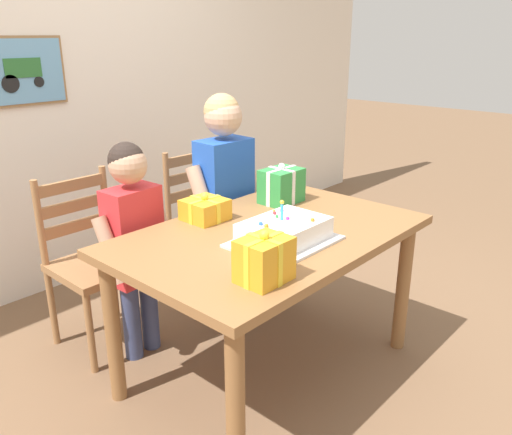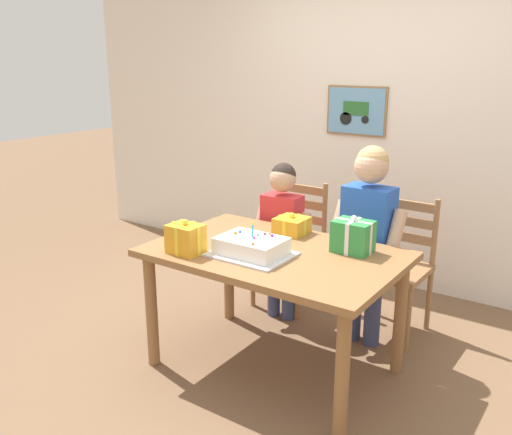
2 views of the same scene
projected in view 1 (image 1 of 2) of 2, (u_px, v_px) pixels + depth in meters
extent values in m
plane|color=brown|center=(269.00, 369.00, 2.62)|extent=(20.00, 20.00, 0.00)
cube|color=silver|center=(66.00, 83.00, 3.25)|extent=(6.40, 0.08, 2.60)
cube|color=olive|center=(22.00, 71.00, 2.99)|extent=(0.51, 0.02, 0.39)
cube|color=#669EC6|center=(23.00, 71.00, 2.98)|extent=(0.48, 0.01, 0.36)
cube|color=#28662D|center=(23.00, 68.00, 2.97)|extent=(0.22, 0.01, 0.11)
cylinder|color=black|center=(11.00, 84.00, 2.94)|extent=(0.10, 0.01, 0.10)
cylinder|color=black|center=(39.00, 82.00, 3.06)|extent=(0.06, 0.01, 0.06)
cube|color=olive|center=(270.00, 235.00, 2.38)|extent=(1.41, 0.92, 0.04)
cylinder|color=olive|center=(235.00, 409.00, 1.82)|extent=(0.07, 0.07, 0.70)
cylinder|color=olive|center=(403.00, 287.00, 2.70)|extent=(0.07, 0.07, 0.70)
cylinder|color=olive|center=(113.00, 331.00, 2.30)|extent=(0.07, 0.07, 0.70)
cylinder|color=olive|center=(289.00, 249.00, 3.18)|extent=(0.07, 0.07, 0.70)
cube|color=silver|center=(284.00, 242.00, 2.23)|extent=(0.44, 0.34, 0.01)
cube|color=white|center=(284.00, 231.00, 2.22)|extent=(0.36, 0.26, 0.09)
cylinder|color=#33ADE5|center=(282.00, 212.00, 2.20)|extent=(0.01, 0.01, 0.07)
sphere|color=yellow|center=(282.00, 202.00, 2.18)|extent=(0.02, 0.02, 0.02)
sphere|color=orange|center=(313.00, 220.00, 2.19)|extent=(0.02, 0.02, 0.02)
sphere|color=purple|center=(288.00, 218.00, 2.21)|extent=(0.02, 0.02, 0.02)
sphere|color=red|center=(275.00, 213.00, 2.28)|extent=(0.02, 0.02, 0.02)
sphere|color=green|center=(277.00, 216.00, 2.24)|extent=(0.01, 0.01, 0.01)
sphere|color=purple|center=(282.00, 210.00, 2.31)|extent=(0.02, 0.02, 0.02)
sphere|color=orange|center=(274.00, 211.00, 2.30)|extent=(0.01, 0.01, 0.01)
sphere|color=blue|center=(261.00, 224.00, 2.15)|extent=(0.02, 0.02, 0.02)
sphere|color=orange|center=(266.00, 226.00, 2.12)|extent=(0.02, 0.02, 0.02)
cube|color=gold|center=(264.00, 260.00, 1.87)|extent=(0.19, 0.15, 0.16)
cube|color=yellow|center=(264.00, 260.00, 1.87)|extent=(0.19, 0.02, 0.17)
cube|color=yellow|center=(264.00, 260.00, 1.87)|extent=(0.02, 0.16, 0.17)
sphere|color=yellow|center=(264.00, 235.00, 1.84)|extent=(0.04, 0.04, 0.04)
cube|color=gold|center=(205.00, 210.00, 2.50)|extent=(0.18, 0.18, 0.10)
cube|color=yellow|center=(205.00, 210.00, 2.50)|extent=(0.19, 0.02, 0.11)
cube|color=yellow|center=(205.00, 210.00, 2.50)|extent=(0.02, 0.19, 0.11)
sphere|color=yellow|center=(205.00, 197.00, 2.48)|extent=(0.04, 0.04, 0.04)
cube|color=#2D8E42|center=(281.00, 186.00, 2.75)|extent=(0.21, 0.16, 0.18)
cube|color=white|center=(281.00, 186.00, 2.75)|extent=(0.22, 0.02, 0.19)
cube|color=white|center=(281.00, 186.00, 2.75)|extent=(0.02, 0.17, 0.19)
sphere|color=white|center=(282.00, 166.00, 2.71)|extent=(0.04, 0.04, 0.04)
cube|color=#996B42|center=(99.00, 267.00, 2.70)|extent=(0.42, 0.42, 0.04)
cylinder|color=#996B42|center=(154.00, 305.00, 2.79)|extent=(0.04, 0.04, 0.43)
cylinder|color=#996B42|center=(90.00, 334.00, 2.53)|extent=(0.04, 0.04, 0.43)
cylinder|color=#996B42|center=(114.00, 284.00, 3.04)|extent=(0.04, 0.04, 0.43)
cylinder|color=#996B42|center=(52.00, 308.00, 2.77)|extent=(0.04, 0.04, 0.43)
cylinder|color=#996B42|center=(106.00, 206.00, 2.87)|extent=(0.04, 0.04, 0.45)
cylinder|color=#996B42|center=(40.00, 223.00, 2.61)|extent=(0.04, 0.04, 0.45)
cube|color=#996B42|center=(76.00, 226.00, 2.76)|extent=(0.36, 0.03, 0.06)
cube|color=#996B42|center=(73.00, 206.00, 2.73)|extent=(0.36, 0.03, 0.06)
cube|color=#996B42|center=(71.00, 185.00, 2.69)|extent=(0.36, 0.03, 0.06)
cube|color=#996B42|center=(212.00, 226.00, 3.27)|extent=(0.43, 0.43, 0.04)
cylinder|color=#996B42|center=(255.00, 260.00, 3.36)|extent=(0.04, 0.04, 0.43)
cylinder|color=#996B42|center=(211.00, 279.00, 3.10)|extent=(0.04, 0.04, 0.43)
cylinder|color=#996B42|center=(215.00, 244.00, 3.60)|extent=(0.04, 0.04, 0.43)
cylinder|color=#996B42|center=(171.00, 261.00, 3.34)|extent=(0.04, 0.04, 0.43)
cylinder|color=#996B42|center=(213.00, 177.00, 3.44)|extent=(0.04, 0.04, 0.45)
cylinder|color=#996B42|center=(167.00, 189.00, 3.18)|extent=(0.04, 0.04, 0.45)
cube|color=#996B42|center=(192.00, 193.00, 3.33)|extent=(0.36, 0.03, 0.06)
cube|color=#996B42|center=(191.00, 176.00, 3.30)|extent=(0.36, 0.03, 0.06)
cube|color=#996B42|center=(190.00, 159.00, 3.26)|extent=(0.36, 0.03, 0.06)
cylinder|color=#38426B|center=(235.00, 268.00, 3.17)|extent=(0.10, 0.10, 0.49)
cylinder|color=#38426B|center=(218.00, 275.00, 3.08)|extent=(0.10, 0.10, 0.49)
cube|color=blue|center=(225.00, 188.00, 2.95)|extent=(0.31, 0.20, 0.56)
cylinder|color=tan|center=(253.00, 186.00, 3.06)|extent=(0.09, 0.23, 0.37)
cylinder|color=tan|center=(203.00, 200.00, 2.80)|extent=(0.09, 0.23, 0.37)
sphere|color=tan|center=(223.00, 117.00, 2.82)|extent=(0.21, 0.21, 0.21)
sphere|color=tan|center=(222.00, 112.00, 2.81)|extent=(0.20, 0.20, 0.20)
cylinder|color=#38426B|center=(150.00, 312.00, 2.74)|extent=(0.09, 0.09, 0.42)
cylinder|color=#38426B|center=(132.00, 321.00, 2.65)|extent=(0.09, 0.09, 0.42)
cube|color=red|center=(134.00, 235.00, 2.55)|extent=(0.27, 0.18, 0.48)
cylinder|color=tan|center=(164.00, 230.00, 2.65)|extent=(0.08, 0.20, 0.32)
cylinder|color=tan|center=(110.00, 250.00, 2.41)|extent=(0.08, 0.20, 0.32)
sphere|color=tan|center=(128.00, 165.00, 2.43)|extent=(0.18, 0.18, 0.18)
sphere|color=#2D231E|center=(126.00, 160.00, 2.43)|extent=(0.17, 0.17, 0.17)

